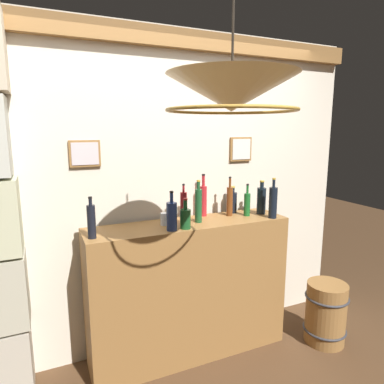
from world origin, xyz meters
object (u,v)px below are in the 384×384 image
(liquor_bottle_bourbon, at_px, (172,216))
(glass_tumbler_rocks, at_px, (164,219))
(liquor_bottle_rum, at_px, (198,205))
(liquor_bottle_scotch, at_px, (91,221))
(liquor_bottle_whiskey, at_px, (185,218))
(liquor_bottle_rye, at_px, (184,207))
(pendant_lamp, at_px, (232,94))
(liquor_bottle_gin, at_px, (273,202))
(wooden_barrel, at_px, (326,313))
(liquor_bottle_vodka, at_px, (232,202))
(liquor_bottle_vermouth, at_px, (203,200))
(liquor_bottle_sherry, at_px, (247,204))
(liquor_bottle_mezcal, at_px, (261,200))
(liquor_bottle_tequila, at_px, (230,201))

(liquor_bottle_bourbon, height_order, glass_tumbler_rocks, liquor_bottle_bourbon)
(liquor_bottle_rum, height_order, liquor_bottle_scotch, liquor_bottle_rum)
(liquor_bottle_whiskey, xyz_separation_m, glass_tumbler_rocks, (-0.11, 0.15, -0.03))
(liquor_bottle_rye, relative_size, liquor_bottle_scotch, 1.09)
(pendant_lamp, bearing_deg, liquor_bottle_gin, 40.69)
(liquor_bottle_bourbon, xyz_separation_m, liquor_bottle_scotch, (-0.54, 0.05, 0.01))
(liquor_bottle_scotch, xyz_separation_m, wooden_barrel, (1.86, -0.27, -0.95))
(liquor_bottle_vodka, relative_size, wooden_barrel, 0.43)
(liquor_bottle_vodka, height_order, liquor_bottle_bourbon, liquor_bottle_bourbon)
(liquor_bottle_gin, xyz_separation_m, wooden_barrel, (0.44, -0.21, -0.97))
(liquor_bottle_bourbon, relative_size, pendant_lamp, 0.44)
(liquor_bottle_bourbon, xyz_separation_m, liquor_bottle_vermouth, (0.39, 0.28, 0.03))
(liquor_bottle_bourbon, relative_size, liquor_bottle_rum, 0.86)
(liquor_bottle_rye, height_order, liquor_bottle_sherry, liquor_bottle_rye)
(liquor_bottle_mezcal, bearing_deg, glass_tumbler_rocks, 179.35)
(liquor_bottle_bourbon, height_order, wooden_barrel, liquor_bottle_bourbon)
(liquor_bottle_mezcal, bearing_deg, liquor_bottle_tequila, 168.86)
(liquor_bottle_whiskey, bearing_deg, wooden_barrel, -10.55)
(liquor_bottle_mezcal, bearing_deg, liquor_bottle_whiskey, -169.57)
(liquor_bottle_vodka, bearing_deg, liquor_bottle_gin, -54.59)
(liquor_bottle_gin, bearing_deg, liquor_bottle_bourbon, 179.15)
(liquor_bottle_vermouth, relative_size, liquor_bottle_tequila, 1.07)
(liquor_bottle_tequila, xyz_separation_m, wooden_barrel, (0.72, -0.42, -0.96))
(liquor_bottle_vermouth, relative_size, liquor_bottle_gin, 1.07)
(liquor_bottle_bourbon, bearing_deg, wooden_barrel, -9.67)
(liquor_bottle_whiskey, xyz_separation_m, liquor_bottle_rum, (0.16, 0.12, 0.06))
(liquor_bottle_mezcal, xyz_separation_m, glass_tumbler_rocks, (-0.87, 0.01, -0.07))
(liquor_bottle_scotch, bearing_deg, wooden_barrel, -8.38)
(glass_tumbler_rocks, distance_m, wooden_barrel, 1.63)
(liquor_bottle_sherry, xyz_separation_m, liquor_bottle_tequila, (-0.13, 0.06, 0.03))
(liquor_bottle_bourbon, xyz_separation_m, liquor_bottle_whiskey, (0.11, 0.00, -0.03))
(liquor_bottle_rye, height_order, pendant_lamp, pendant_lamp)
(liquor_bottle_whiskey, bearing_deg, liquor_bottle_bourbon, -179.48)
(liquor_bottle_tequila, bearing_deg, liquor_bottle_gin, -36.59)
(liquor_bottle_sherry, relative_size, liquor_bottle_mezcal, 0.94)
(liquor_bottle_whiskey, height_order, liquor_bottle_mezcal, liquor_bottle_mezcal)
(liquor_bottle_rye, height_order, wooden_barrel, liquor_bottle_rye)
(liquor_bottle_vodka, height_order, liquor_bottle_mezcal, liquor_bottle_mezcal)
(pendant_lamp, bearing_deg, wooden_barrel, 21.47)
(liquor_bottle_gin, xyz_separation_m, liquor_bottle_scotch, (-1.41, 0.06, -0.01))
(liquor_bottle_vodka, relative_size, pendant_lamp, 0.36)
(liquor_bottle_rye, xyz_separation_m, liquor_bottle_tequila, (0.44, 0.06, 0.00))
(liquor_bottle_sherry, bearing_deg, liquor_bottle_rum, -178.18)
(liquor_bottle_vermouth, bearing_deg, liquor_bottle_gin, -31.26)
(liquor_bottle_bourbon, relative_size, liquor_bottle_gin, 0.87)
(liquor_bottle_vodka, height_order, liquor_bottle_whiskey, liquor_bottle_vodka)
(liquor_bottle_vermouth, distance_m, liquor_bottle_scotch, 0.96)
(liquor_bottle_tequila, distance_m, glass_tumbler_rocks, 0.60)
(liquor_bottle_tequila, bearing_deg, liquor_bottle_vodka, 46.73)
(liquor_bottle_sherry, height_order, liquor_bottle_gin, liquor_bottle_gin)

